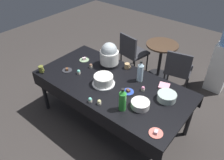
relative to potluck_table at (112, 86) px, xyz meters
The scene contains 24 objects.
ground 0.69m from the potluck_table, ahead, with size 9.00×9.00×0.00m, color #383330.
potluck_table is the anchor object (origin of this frame).
frosted_layer_cake 0.18m from the potluck_table, 129.73° to the right, with size 0.32×0.32×0.14m.
slow_cooker 0.53m from the potluck_table, 134.31° to the left, with size 0.30×0.30×0.38m.
glass_salad_bowl 0.78m from the potluck_table, 12.61° to the left, with size 0.24×0.24×0.09m, color #B2C6BC.
ceramic_snack_bowl 0.60m from the potluck_table, 15.22° to the right, with size 0.23×0.23×0.08m, color silver.
dessert_plate_coral 1.01m from the potluck_table, 22.98° to the right, with size 0.16×0.16×0.04m.
dessert_plate_cobalt 0.30m from the potluck_table, ahead, with size 0.15×0.15×0.04m.
dessert_plate_sage 0.76m from the potluck_table, 165.78° to the left, with size 0.15×0.15×0.05m.
dessert_plate_charcoal 0.75m from the potluck_table, 165.23° to the right, with size 0.15×0.15×0.04m.
cupcake_vanilla 0.55m from the potluck_table, 165.27° to the right, with size 0.05×0.05×0.07m.
cupcake_lemon 0.47m from the potluck_table, 70.84° to the right, with size 0.05×0.05×0.07m.
cupcake_cocoa 0.49m from the potluck_table, 85.65° to the right, with size 0.05×0.05×0.07m.
cupcake_berry 0.45m from the potluck_table, 17.25° to the left, with size 0.05×0.05×0.07m.
cupcake_rose 0.52m from the potluck_table, 169.10° to the left, with size 0.05×0.05×0.07m.
soda_bottle_water 0.45m from the potluck_table, 48.14° to the left, with size 0.08×0.08×0.31m.
soda_bottle_lime_soda 0.57m from the potluck_table, 37.38° to the right, with size 0.09×0.09×0.31m.
coffee_mug_tan 0.45m from the potluck_table, 97.38° to the left, with size 0.12×0.08×0.08m.
coffee_mug_olive 1.09m from the potluck_table, 155.18° to the right, with size 0.12×0.07×0.10m.
paper_napkin_stack 0.72m from the potluck_table, 32.35° to the left, with size 0.14×0.14×0.02m, color pink.
maroon_chair_left 1.45m from the potluck_table, 113.15° to the left, with size 0.51×0.51×0.85m.
maroon_chair_right 1.40m from the potluck_table, 72.45° to the left, with size 0.53×0.53×0.85m.
round_cafe_table 1.55m from the potluck_table, 91.86° to the left, with size 0.60×0.60×0.72m.
water_cooler 2.11m from the potluck_table, 62.81° to the left, with size 0.32×0.32×1.24m.
Camera 1 is at (1.54, -1.88, 2.61)m, focal length 35.13 mm.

